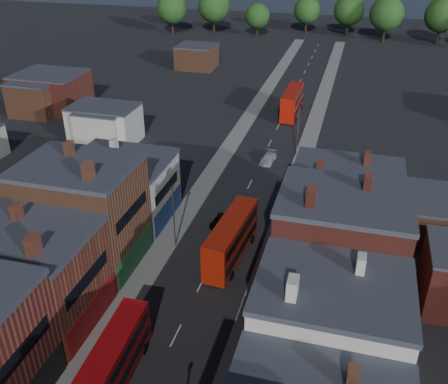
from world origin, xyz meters
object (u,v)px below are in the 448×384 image
Objects in this scene: bus_0 at (114,359)px; ped_1 at (94,357)px; bus_2 at (292,102)px; car_2 at (220,221)px; bus_1 at (231,239)px; car_3 at (268,158)px; ped_3 at (275,275)px.

ped_1 is at bearing 159.14° from bus_0.
bus_2 is 3.21× the size of car_2.
bus_2 is at bearing 84.09° from bus_0.
car_3 is at bearing 96.64° from bus_1.
bus_2 reaches higher than bus_1.
bus_0 is at bearing -99.44° from bus_1.
bus_2 is (-0.48, 49.68, 0.10)m from bus_1.
ped_3 is (13.24, 15.86, -0.18)m from ped_1.
bus_0 is 2.78× the size of car_2.
bus_0 reaches higher than ped_3.
bus_1 is 3.14× the size of car_2.
bus_1 is 0.98× the size of bus_2.
bus_1 is at bearing -56.39° from car_2.
bus_1 reaches higher than bus_0.
bus_0 reaches higher than car_2.
bus_2 reaches higher than bus_0.
car_3 is 30.53m from ped_3.
ped_3 is (5.68, -2.90, -1.84)m from bus_1.
car_2 is at bearing 121.53° from bus_1.
ped_1 reaches higher than ped_3.
ped_1 reaches higher than car_3.
ped_3 is (6.15, -52.58, -1.94)m from bus_2.
car_2 is at bearing -93.11° from bus_2.
ped_1 is at bearing -106.97° from bus_1.
car_3 reaches higher than car_2.
ped_1 is (-7.09, -68.44, -1.76)m from bus_2.
car_3 is 2.91× the size of ped_3.
ped_1 is 20.66m from ped_3.
bus_1 reaches higher than ped_1.
ped_3 is at bearing -105.87° from ped_1.
car_3 is at bearing 8.56° from ped_3.
bus_2 reaches higher than ped_1.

